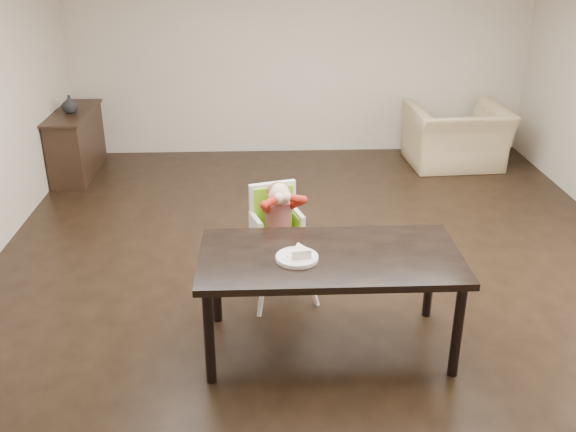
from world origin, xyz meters
The scene contains 8 objects.
ground centered at (0.00, 0.00, 0.00)m, with size 7.00×7.00×0.00m, color black.
room_walls centered at (0.00, 0.00, 1.86)m, with size 6.02×7.02×2.71m.
dining_table centered at (-0.06, -1.04, 0.67)m, with size 1.80×0.90×0.75m.
high_chair centered at (-0.40, -0.31, 0.71)m, with size 0.52×0.52×1.00m.
plate centered at (-0.28, -1.11, 0.78)m, with size 0.36×0.36×0.08m.
armchair centered at (1.95, 2.80, 0.52)m, with size 1.18×0.77×1.03m, color tan.
sideboard centered at (-2.78, 2.70, 0.40)m, with size 0.44×1.26×0.79m.
vase centered at (-2.78, 2.65, 0.89)m, with size 0.20×0.21×0.20m, color #99999E.
Camera 1 is at (-0.52, -4.93, 2.78)m, focal length 40.00 mm.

